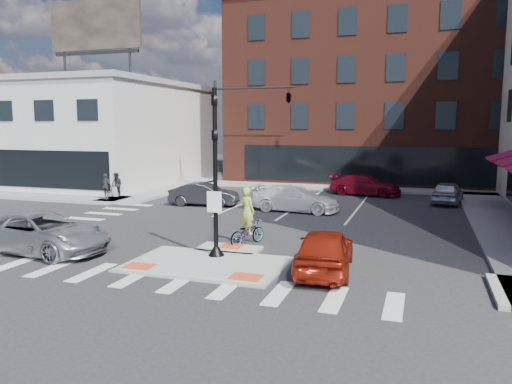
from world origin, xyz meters
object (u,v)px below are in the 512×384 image
(white_pickup, at_px, (295,199))
(bg_car_dark, at_px, (204,194))
(cyclist, at_px, (247,225))
(pedestrian_b, at_px, (106,186))
(bg_car_red, at_px, (365,185))
(pedestrian_a, at_px, (117,185))
(silver_suv, at_px, (42,233))
(bg_car_silver, at_px, (447,192))
(red_sedan, at_px, (325,250))

(white_pickup, distance_m, bg_car_dark, 5.69)
(white_pickup, xyz_separation_m, cyclist, (0.08, -8.29, 0.07))
(white_pickup, height_order, pedestrian_b, pedestrian_b)
(bg_car_dark, bearing_deg, bg_car_red, -55.29)
(pedestrian_a, bearing_deg, pedestrian_b, -79.77)
(silver_suv, xyz_separation_m, cyclist, (6.93, 3.68, 0.03))
(bg_car_silver, distance_m, pedestrian_b, 21.36)
(pedestrian_b, bearing_deg, bg_car_dark, 16.89)
(silver_suv, relative_size, cyclist, 2.32)
(bg_car_dark, distance_m, pedestrian_b, 6.60)
(white_pickup, distance_m, pedestrian_b, 12.27)
(cyclist, bearing_deg, bg_car_silver, -96.07)
(bg_car_silver, bearing_deg, pedestrian_b, 24.71)
(silver_suv, relative_size, white_pickup, 1.10)
(red_sedan, height_order, bg_car_dark, red_sedan)
(silver_suv, relative_size, bg_car_silver, 1.33)
(silver_suv, distance_m, cyclist, 7.85)
(bg_car_red, bearing_deg, silver_suv, 163.60)
(silver_suv, xyz_separation_m, bg_car_red, (9.86, 19.78, -0.05))
(bg_car_silver, distance_m, pedestrian_a, 21.05)
(white_pickup, xyz_separation_m, pedestrian_a, (-12.26, 0.91, 0.22))
(cyclist, distance_m, pedestrian_a, 15.40)
(red_sedan, relative_size, white_pickup, 0.88)
(pedestrian_a, relative_size, pedestrian_b, 0.97)
(silver_suv, relative_size, pedestrian_a, 3.43)
(red_sedan, distance_m, pedestrian_a, 20.03)
(red_sedan, bearing_deg, bg_car_dark, -55.36)
(cyclist, height_order, pedestrian_b, cyclist)
(white_pickup, xyz_separation_m, bg_car_red, (3.01, 7.81, -0.02))
(silver_suv, xyz_separation_m, white_pickup, (6.86, 11.97, -0.04))
(pedestrian_a, bearing_deg, red_sedan, -26.58)
(white_pickup, distance_m, pedestrian_a, 12.30)
(bg_car_dark, relative_size, bg_car_red, 0.85)
(red_sedan, bearing_deg, white_pickup, -76.49)
(pedestrian_b, bearing_deg, bg_car_red, 40.31)
(bg_car_silver, height_order, pedestrian_a, pedestrian_a)
(silver_suv, relative_size, red_sedan, 1.25)
(bg_car_dark, bearing_deg, bg_car_silver, -74.84)
(bg_car_dark, height_order, pedestrian_a, pedestrian_a)
(bg_car_dark, bearing_deg, white_pickup, -98.61)
(white_pickup, bearing_deg, pedestrian_a, 89.62)
(white_pickup, xyz_separation_m, bg_car_dark, (-5.69, 0.22, -0.04))
(pedestrian_a, height_order, pedestrian_b, pedestrian_b)
(bg_car_red, height_order, pedestrian_b, pedestrian_b)
(silver_suv, height_order, pedestrian_a, pedestrian_a)
(white_pickup, relative_size, bg_car_dark, 1.20)
(red_sedan, xyz_separation_m, bg_car_dark, (-9.46, 11.31, -0.06))
(red_sedan, height_order, cyclist, cyclist)
(pedestrian_a, bearing_deg, white_pickup, 5.99)
(bg_car_silver, bearing_deg, bg_car_red, -13.51)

